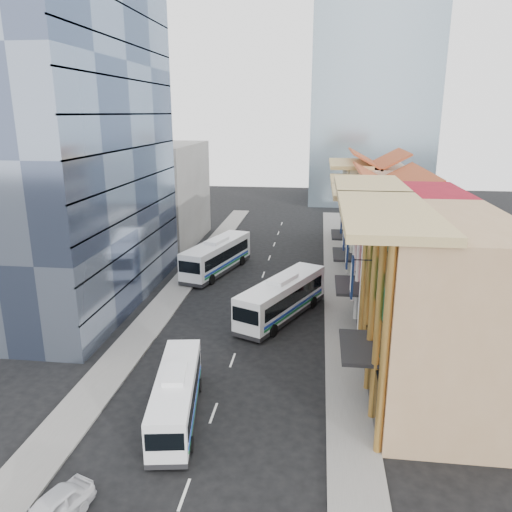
# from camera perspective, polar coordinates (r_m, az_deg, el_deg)

# --- Properties ---
(ground) EXTENTS (200.00, 200.00, 0.00)m
(ground) POSITION_cam_1_polar(r_m,az_deg,el_deg) (32.06, -5.27, -18.41)
(ground) COLOR black
(ground) RESTS_ON ground
(sidewalk_right) EXTENTS (3.00, 90.00, 0.15)m
(sidewalk_right) POSITION_cam_1_polar(r_m,az_deg,el_deg) (51.10, 9.50, -4.84)
(sidewalk_right) COLOR slate
(sidewalk_right) RESTS_ON ground
(sidewalk_left) EXTENTS (3.00, 90.00, 0.15)m
(sidewalk_left) POSITION_cam_1_polar(r_m,az_deg,el_deg) (53.09, -9.19, -4.02)
(sidewalk_left) COLOR slate
(sidewalk_left) RESTS_ON ground
(shophouse_tan) EXTENTS (8.00, 14.00, 12.00)m
(shophouse_tan) POSITION_cam_1_polar(r_m,az_deg,el_deg) (33.99, 20.29, -5.87)
(shophouse_tan) COLOR tan
(shophouse_tan) RESTS_ON ground
(shophouse_red) EXTENTS (8.00, 10.00, 12.00)m
(shophouse_red) POSITION_cam_1_polar(r_m,az_deg,el_deg) (45.13, 17.05, -0.23)
(shophouse_red) COLOR maroon
(shophouse_red) RESTS_ON ground
(shophouse_cream_near) EXTENTS (8.00, 9.00, 10.00)m
(shophouse_cream_near) POSITION_cam_1_polar(r_m,az_deg,el_deg) (54.45, 15.37, 1.54)
(shophouse_cream_near) COLOR beige
(shophouse_cream_near) RESTS_ON ground
(shophouse_cream_mid) EXTENTS (8.00, 9.00, 10.00)m
(shophouse_cream_mid) POSITION_cam_1_polar(r_m,az_deg,el_deg) (63.14, 14.30, 3.57)
(shophouse_cream_mid) COLOR beige
(shophouse_cream_mid) RESTS_ON ground
(shophouse_cream_far) EXTENTS (8.00, 12.00, 11.00)m
(shophouse_cream_far) POSITION_cam_1_polar(r_m,az_deg,el_deg) (73.28, 13.39, 5.71)
(shophouse_cream_far) COLOR beige
(shophouse_cream_far) RESTS_ON ground
(office_tower) EXTENTS (12.00, 26.00, 30.00)m
(office_tower) POSITION_cam_1_polar(r_m,az_deg,el_deg) (50.45, -20.45, 11.54)
(office_tower) COLOR #434F6B
(office_tower) RESTS_ON ground
(office_block_far) EXTENTS (10.00, 18.00, 14.00)m
(office_block_far) POSITION_cam_1_polar(r_m,az_deg,el_deg) (72.12, -10.77, 6.91)
(office_block_far) COLOR gray
(office_block_far) RESTS_ON ground
(bus_left_near) EXTENTS (3.92, 10.24, 3.20)m
(bus_left_near) POSITION_cam_1_polar(r_m,az_deg,el_deg) (31.88, -9.10, -15.36)
(bus_left_near) COLOR white
(bus_left_near) RESTS_ON ground
(bus_left_far) EXTENTS (6.34, 13.06, 4.08)m
(bus_left_far) POSITION_cam_1_polar(r_m,az_deg,el_deg) (58.45, -4.49, 0.05)
(bus_left_far) COLOR white
(bus_left_far) RESTS_ON ground
(bus_right) EXTENTS (7.77, 12.39, 3.95)m
(bus_right) POSITION_cam_1_polar(r_m,az_deg,el_deg) (45.54, 3.00, -4.72)
(bus_right) COLOR white
(bus_right) RESTS_ON ground
(sedan_left) EXTENTS (3.12, 4.58, 1.44)m
(sedan_left) POSITION_cam_1_polar(r_m,az_deg,el_deg) (27.08, -22.37, -25.31)
(sedan_left) COLOR silver
(sedan_left) RESTS_ON ground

